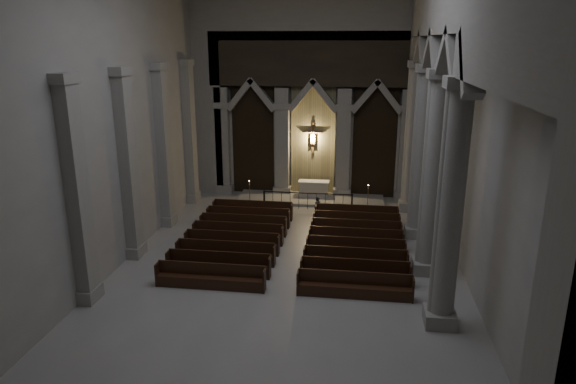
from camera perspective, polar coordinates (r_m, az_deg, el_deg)
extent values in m
plane|color=#A19E99|center=(20.33, -0.34, -9.79)|extent=(24.00, 24.00, 0.00)
cube|color=#A29F97|center=(30.30, 2.90, 10.79)|extent=(14.00, 0.10, 12.00)
cube|color=#A29F97|center=(7.23, -14.13, -8.64)|extent=(14.00, 0.10, 12.00)
cube|color=#A29F97|center=(20.65, -20.14, 7.13)|extent=(0.10, 24.00, 12.00)
cube|color=#A29F97|center=(18.82, 21.37, 6.18)|extent=(0.10, 24.00, 12.00)
cube|color=#9C9991|center=(31.15, -7.25, 5.63)|extent=(0.80, 0.50, 6.40)
cube|color=#9C9991|center=(31.83, -7.06, 0.41)|extent=(1.05, 0.70, 0.50)
cube|color=#9C9991|center=(30.82, -7.40, 9.56)|extent=(1.00, 0.65, 0.35)
cube|color=#9C9991|center=(30.43, -0.66, 5.50)|extent=(0.80, 0.50, 6.40)
cube|color=#9C9991|center=(31.12, -0.64, 0.16)|extent=(1.05, 0.70, 0.50)
cube|color=#9C9991|center=(30.09, -0.67, 9.53)|extent=(1.00, 0.65, 0.35)
cube|color=#9C9991|center=(30.12, 6.16, 5.29)|extent=(0.80, 0.50, 6.40)
cube|color=#9C9991|center=(30.82, 6.00, -0.09)|extent=(1.05, 0.70, 0.50)
cube|color=#9C9991|center=(29.78, 6.29, 9.36)|extent=(1.00, 0.65, 0.35)
cube|color=#9C9991|center=(30.24, 13.02, 5.01)|extent=(0.80, 0.50, 6.40)
cube|color=#9C9991|center=(30.94, 12.67, -0.35)|extent=(1.05, 0.70, 0.50)
cube|color=#9C9991|center=(29.90, 13.29, 9.05)|extent=(1.00, 0.65, 0.35)
cube|color=black|center=(31.02, -3.87, 6.24)|extent=(2.60, 0.15, 7.00)
cube|color=#9A9063|center=(30.51, 2.80, 6.09)|extent=(2.60, 0.15, 7.00)
cube|color=black|center=(30.41, 9.61, 5.84)|extent=(2.60, 0.15, 7.00)
cube|color=black|center=(29.67, 2.87, 14.54)|extent=(12.00, 0.50, 3.00)
cube|color=#9C9991|center=(31.15, -8.78, 8.00)|extent=(1.60, 0.50, 9.00)
cube|color=#9C9991|center=(30.10, 14.71, 7.36)|extent=(1.60, 0.50, 9.00)
cube|color=#9C9991|center=(29.69, 2.94, 19.37)|extent=(14.00, 0.50, 3.00)
plane|color=#FFBD72|center=(30.48, 2.80, 6.08)|extent=(1.50, 0.00, 1.50)
cube|color=brown|center=(30.39, 2.78, 6.05)|extent=(0.13, 0.08, 1.80)
cube|color=brown|center=(30.33, 2.79, 6.70)|extent=(1.10, 0.08, 0.13)
cube|color=tan|center=(30.34, 2.77, 5.93)|extent=(0.26, 0.10, 0.60)
sphere|color=tan|center=(30.27, 2.78, 6.68)|extent=(0.17, 0.17, 0.17)
cylinder|color=tan|center=(30.30, 2.29, 6.64)|extent=(0.45, 0.08, 0.08)
cylinder|color=tan|center=(30.25, 3.27, 6.61)|extent=(0.45, 0.08, 0.08)
cube|color=#9C9991|center=(29.05, 13.17, -1.49)|extent=(1.00, 1.00, 0.50)
cylinder|color=#9C9991|center=(28.14, 13.66, 5.79)|extent=(0.70, 0.70, 7.50)
cube|color=#9C9991|center=(27.72, 14.21, 13.63)|extent=(0.95, 0.95, 0.35)
cube|color=#9C9991|center=(25.29, 13.94, -4.27)|extent=(1.00, 1.00, 0.50)
cylinder|color=#9C9991|center=(24.24, 14.54, 4.05)|extent=(0.70, 0.70, 7.50)
cube|color=#9C9991|center=(23.75, 15.23, 13.16)|extent=(0.95, 0.95, 0.35)
cube|color=#9C9991|center=(21.61, 14.98, -8.00)|extent=(1.00, 1.00, 0.50)
cylinder|color=#9C9991|center=(20.38, 15.75, 1.65)|extent=(0.70, 0.70, 7.50)
cube|color=#9C9991|center=(19.79, 16.64, 12.48)|extent=(0.95, 0.95, 0.35)
cube|color=#9C9991|center=(18.08, 16.48, -13.22)|extent=(1.00, 1.00, 0.50)
cylinder|color=#9C9991|center=(16.59, 17.52, -1.86)|extent=(0.70, 0.70, 7.50)
cube|color=#9C9991|center=(15.86, 18.74, 11.47)|extent=(0.95, 0.95, 0.35)
cube|color=#9C9991|center=(29.91, 13.40, 7.59)|extent=(0.55, 1.20, 9.20)
cube|color=#9C9991|center=(8.49, 27.79, -16.92)|extent=(0.55, 1.20, 9.20)
cube|color=#9C9991|center=(30.37, -10.48, -0.53)|extent=(0.60, 1.00, 0.50)
cube|color=#9C9991|center=(29.51, -10.86, 6.44)|extent=(0.50, 0.80, 7.50)
cube|color=#9C9991|center=(29.10, -11.27, 13.92)|extent=(0.60, 1.00, 0.35)
cube|color=#9C9991|center=(26.80, -13.10, -3.02)|extent=(0.60, 1.00, 0.50)
cube|color=#9C9991|center=(25.82, -13.63, 4.86)|extent=(0.50, 0.80, 7.50)
cube|color=#9C9991|center=(25.35, -14.23, 13.40)|extent=(0.60, 1.00, 0.35)
cube|color=#9C9991|center=(23.36, -16.52, -6.23)|extent=(0.60, 1.00, 0.50)
cube|color=#9C9991|center=(22.23, -17.31, 2.73)|extent=(0.50, 0.80, 7.50)
cube|color=#9C9991|center=(21.69, -18.19, 12.65)|extent=(0.60, 1.00, 0.35)
cube|color=#9C9991|center=(20.14, -21.16, -10.48)|extent=(0.60, 1.00, 0.50)
cube|color=#9C9991|center=(18.81, -22.33, -0.21)|extent=(0.50, 0.80, 7.50)
cube|color=#9C9991|center=(18.17, -23.67, 11.50)|extent=(0.60, 1.00, 0.35)
cube|color=#9C9991|center=(30.11, 2.50, -0.76)|extent=(8.50, 2.60, 0.15)
cube|color=#B8B1A1|center=(30.30, 2.88, 0.36)|extent=(1.67, 0.65, 0.88)
cube|color=white|center=(30.18, 2.89, 1.20)|extent=(1.81, 0.72, 0.04)
cube|color=black|center=(28.25, 2.20, -0.13)|extent=(4.87, 0.05, 0.05)
cube|color=black|center=(28.70, -2.66, -0.78)|extent=(0.09, 0.09, 0.97)
cube|color=black|center=(28.26, 7.11, -1.17)|extent=(0.09, 0.09, 0.97)
cylinder|color=black|center=(28.63, -1.70, -0.88)|extent=(0.02, 0.02, 0.90)
cylinder|color=black|center=(28.55, -0.73, -0.92)|extent=(0.02, 0.02, 0.90)
cylinder|color=black|center=(28.49, 0.24, -0.96)|extent=(0.02, 0.02, 0.90)
cylinder|color=black|center=(28.43, 1.21, -0.99)|extent=(0.02, 0.02, 0.90)
cylinder|color=black|center=(28.38, 2.19, -1.03)|extent=(0.02, 0.02, 0.90)
cylinder|color=black|center=(28.34, 3.17, -1.07)|extent=(0.02, 0.02, 0.90)
cylinder|color=black|center=(28.31, 4.15, -1.11)|extent=(0.02, 0.02, 0.90)
cylinder|color=black|center=(28.29, 5.14, -1.15)|extent=(0.02, 0.02, 0.90)
cylinder|color=black|center=(28.27, 6.13, -1.19)|extent=(0.02, 0.02, 0.90)
cylinder|color=olive|center=(29.04, -4.25, -1.55)|extent=(0.26, 0.26, 0.05)
cylinder|color=olive|center=(28.86, -4.28, -0.39)|extent=(0.04, 0.04, 1.23)
cylinder|color=olive|center=(28.68, -4.31, 0.79)|extent=(0.13, 0.13, 0.02)
cylinder|color=beige|center=(28.65, -4.31, 1.01)|extent=(0.05, 0.05, 0.21)
sphere|color=#FDBA58|center=(28.62, -4.32, 1.25)|extent=(0.05, 0.05, 0.05)
cylinder|color=olive|center=(29.13, 8.82, -1.66)|extent=(0.22, 0.22, 0.05)
cylinder|color=olive|center=(28.97, 8.86, -0.65)|extent=(0.03, 0.03, 1.07)
cylinder|color=olive|center=(28.82, 8.91, 0.36)|extent=(0.11, 0.11, 0.02)
cylinder|color=beige|center=(28.79, 8.92, 0.55)|extent=(0.04, 0.04, 0.19)
sphere|color=#FDBA58|center=(28.76, 8.93, 0.76)|extent=(0.04, 0.04, 0.04)
cube|color=black|center=(27.02, -3.94, -2.51)|extent=(4.15, 0.40, 0.44)
cube|color=black|center=(27.05, -3.88, -1.44)|extent=(4.15, 0.07, 0.49)
cube|color=black|center=(27.43, -8.20, -1.86)|extent=(0.06, 0.44, 0.89)
cube|color=black|center=(26.62, 0.43, -2.26)|extent=(0.06, 0.44, 0.89)
cube|color=black|center=(26.50, 7.59, -3.00)|extent=(4.15, 0.40, 0.44)
cube|color=black|center=(26.53, 7.63, -1.91)|extent=(4.15, 0.07, 0.49)
cube|color=black|center=(26.50, 3.12, -2.37)|extent=(0.06, 0.44, 0.89)
cube|color=black|center=(26.52, 12.10, -2.71)|extent=(0.06, 0.44, 0.89)
cube|color=black|center=(25.97, -4.44, -3.31)|extent=(4.15, 0.40, 0.44)
cube|color=black|center=(25.99, -4.38, -2.20)|extent=(4.15, 0.07, 0.49)
cube|color=black|center=(26.40, -8.86, -2.62)|extent=(0.06, 0.44, 0.89)
cube|color=black|center=(25.56, 0.11, -3.07)|extent=(0.06, 0.44, 0.89)
cube|color=black|center=(25.43, 7.57, -3.85)|extent=(4.15, 0.40, 0.44)
cube|color=black|center=(25.45, 7.61, -2.72)|extent=(4.15, 0.07, 0.49)
cube|color=black|center=(25.43, 2.91, -3.19)|extent=(0.06, 0.44, 0.89)
cube|color=black|center=(25.45, 12.27, -3.55)|extent=(0.06, 0.44, 0.89)
cube|color=black|center=(24.93, -4.99, -4.19)|extent=(4.15, 0.40, 0.44)
cube|color=black|center=(24.94, -4.92, -3.03)|extent=(4.15, 0.07, 0.49)
cube|color=black|center=(25.38, -9.58, -3.45)|extent=(0.06, 0.44, 0.89)
cube|color=black|center=(24.50, -0.25, -3.95)|extent=(0.06, 0.44, 0.89)
cube|color=black|center=(24.37, 7.55, -4.78)|extent=(4.15, 0.40, 0.44)
cube|color=black|center=(24.38, 7.59, -3.59)|extent=(4.15, 0.07, 0.49)
cube|color=black|center=(24.37, 2.67, -4.09)|extent=(0.06, 0.44, 0.89)
cube|color=black|center=(24.39, 12.46, -4.46)|extent=(0.06, 0.44, 0.89)
cube|color=black|center=(23.90, -5.58, -5.14)|extent=(4.15, 0.40, 0.44)
cube|color=black|center=(23.90, -5.51, -3.93)|extent=(4.15, 0.07, 0.49)
cube|color=black|center=(24.36, -10.36, -4.35)|extent=(0.06, 0.44, 0.89)
cube|color=black|center=(23.45, -0.64, -4.92)|extent=(0.06, 0.44, 0.89)
cube|color=black|center=(23.31, 7.52, -5.79)|extent=(4.15, 0.40, 0.44)
cube|color=black|center=(23.31, 7.57, -4.55)|extent=(4.15, 0.07, 0.49)
cube|color=black|center=(23.31, 2.42, -5.06)|extent=(0.06, 0.44, 0.89)
cube|color=black|center=(23.33, 12.66, -5.45)|extent=(0.06, 0.44, 0.89)
cube|color=black|center=(22.88, -6.23, -6.18)|extent=(4.15, 0.40, 0.44)
cube|color=black|center=(22.87, -6.16, -4.92)|extent=(4.15, 0.07, 0.49)
cube|color=black|center=(23.36, -11.22, -5.33)|extent=(0.06, 0.44, 0.89)
cube|color=black|center=(22.40, -1.06, -5.97)|extent=(0.06, 0.44, 0.89)
cube|color=black|center=(22.26, 7.49, -6.89)|extent=(4.15, 0.40, 0.44)
cube|color=black|center=(22.25, 7.54, -5.59)|extent=(4.15, 0.07, 0.49)
cube|color=black|center=(22.26, 2.14, -6.13)|extent=(0.06, 0.44, 0.89)
cube|color=black|center=(22.28, 12.88, -6.54)|extent=(0.06, 0.44, 0.89)
cube|color=black|center=(21.87, -6.95, -7.31)|extent=(4.15, 0.40, 0.44)
cube|color=black|center=(21.85, -6.87, -5.99)|extent=(4.15, 0.07, 0.49)
cube|color=black|center=(22.37, -12.15, -6.39)|extent=(0.06, 0.44, 0.89)
cube|color=black|center=(21.37, -1.53, -7.12)|extent=(0.06, 0.44, 0.89)
cube|color=black|center=(21.22, 7.46, -8.10)|extent=(4.15, 0.40, 0.44)
cube|color=black|center=(21.20, 7.51, -6.74)|extent=(4.15, 0.07, 0.49)
cube|color=black|center=(21.22, 1.83, -7.30)|extent=(0.06, 0.44, 0.89)
cube|color=black|center=(21.24, 13.13, -7.73)|extent=(0.06, 0.44, 0.89)
cube|color=black|center=(20.87, -7.73, -8.55)|extent=(4.15, 0.40, 0.44)
cube|color=black|center=(20.84, -7.65, -7.17)|extent=(4.15, 0.07, 0.49)
cube|color=black|center=(21.40, -13.17, -7.55)|extent=(0.06, 0.44, 0.89)
cube|color=black|center=(20.35, -2.05, -8.39)|extent=(0.06, 0.44, 0.89)
cube|color=black|center=(20.19, 7.42, -9.44)|extent=(4.15, 0.40, 0.44)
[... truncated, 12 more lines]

